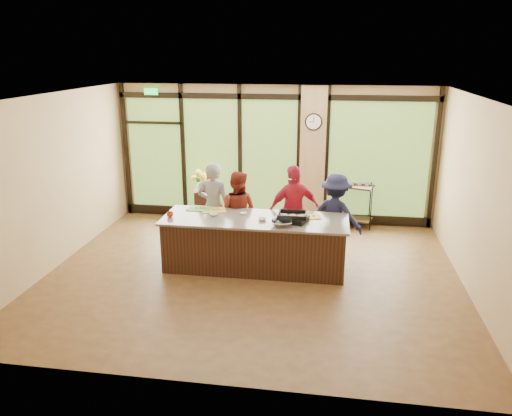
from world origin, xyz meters
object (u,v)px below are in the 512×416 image
(cook_right, at_px, (335,216))
(roasting_pan, at_px, (292,219))
(bar_cart, at_px, (355,200))
(island_base, at_px, (255,244))
(flower_stand, at_px, (204,207))
(cook_left, at_px, (214,207))

(cook_right, bearing_deg, roasting_pan, 69.14)
(roasting_pan, bearing_deg, bar_cart, 82.79)
(island_base, xyz_separation_m, flower_stand, (-1.49, 2.17, -0.06))
(island_base, bearing_deg, cook_left, 140.85)
(island_base, height_order, bar_cart, bar_cart)
(flower_stand, height_order, bar_cart, bar_cart)
(roasting_pan, xyz_separation_m, flower_stand, (-2.14, 2.23, -0.58))
(flower_stand, bearing_deg, island_base, -67.22)
(cook_right, xyz_separation_m, roasting_pan, (-0.73, -0.82, 0.18))
(island_base, relative_size, flower_stand, 4.06)
(island_base, height_order, roasting_pan, roasting_pan)
(cook_left, height_order, bar_cart, cook_left)
(cook_left, distance_m, roasting_pan, 1.76)
(flower_stand, bearing_deg, roasting_pan, -57.88)
(roasting_pan, bearing_deg, cook_right, 65.69)
(island_base, height_order, cook_left, cook_left)
(flower_stand, bearing_deg, bar_cart, -6.77)
(flower_stand, bearing_deg, cook_left, -79.63)
(roasting_pan, height_order, flower_stand, roasting_pan)
(cook_right, relative_size, flower_stand, 2.05)
(cook_left, bearing_deg, bar_cart, -145.84)
(cook_right, bearing_deg, flower_stand, -5.65)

